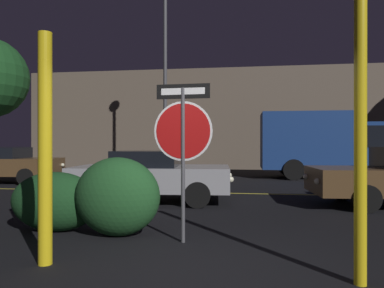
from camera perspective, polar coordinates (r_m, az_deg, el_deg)
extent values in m
plane|color=black|center=(4.43, -0.71, -19.49)|extent=(260.00, 260.00, 0.00)
cube|color=gold|center=(11.24, 5.04, -7.45)|extent=(36.16, 0.12, 0.01)
cylinder|color=#4C4C51|center=(5.61, -1.38, -3.23)|extent=(0.06, 0.06, 2.32)
cylinder|color=white|center=(5.60, -1.38, 1.98)|extent=(0.90, 0.06, 0.90)
cylinder|color=#B71414|center=(5.60, -1.38, 1.98)|extent=(0.83, 0.06, 0.83)
cube|color=black|center=(5.65, -1.38, 8.02)|extent=(0.82, 0.07, 0.22)
cube|color=white|center=(5.65, -1.38, 8.02)|extent=(0.67, 0.07, 0.10)
cylinder|color=yellow|center=(4.92, -21.48, -0.63)|extent=(0.17, 0.17, 2.85)
cylinder|color=yellow|center=(4.30, 24.28, 1.26)|extent=(0.13, 0.13, 3.15)
ellipsoid|color=#19421E|center=(6.80, -20.13, -8.22)|extent=(1.55, 0.80, 1.00)
ellipsoid|color=#1E4C23|center=(6.17, -11.29, -7.85)|extent=(1.39, 0.91, 1.26)
cube|color=brown|center=(15.66, -26.44, -3.08)|extent=(3.95, 2.04, 0.62)
cube|color=black|center=(15.70, -26.80, -1.21)|extent=(1.65, 1.60, 0.40)
cylinder|color=black|center=(15.87, -21.23, -4.16)|extent=(0.61, 0.25, 0.60)
cylinder|color=black|center=(14.39, -24.00, -4.61)|extent=(0.61, 0.25, 0.60)
sphere|color=#F4EFCC|center=(15.27, -19.11, -3.04)|extent=(0.14, 0.14, 0.14)
sphere|color=#F4EFCC|center=(14.30, -20.76, -3.26)|extent=(0.14, 0.14, 0.14)
cube|color=#9E9EA3|center=(9.66, -6.11, -5.15)|extent=(4.06, 2.23, 0.59)
cube|color=black|center=(9.64, -6.80, -2.20)|extent=(1.70, 1.77, 0.40)
cylinder|color=black|center=(10.47, 1.37, -6.38)|extent=(0.61, 0.25, 0.60)
cylinder|color=black|center=(8.65, 0.85, -7.76)|extent=(0.61, 0.25, 0.60)
cylinder|color=black|center=(10.85, -11.64, -6.15)|extent=(0.61, 0.25, 0.60)
cylinder|color=black|center=(9.10, -14.75, -7.37)|extent=(0.61, 0.25, 0.60)
sphere|color=#F4EFCC|center=(10.11, 5.70, -4.75)|extent=(0.14, 0.14, 0.14)
sphere|color=#F4EFCC|center=(8.93, 5.95, -5.40)|extent=(0.14, 0.14, 0.14)
cylinder|color=black|center=(8.89, 25.04, -7.56)|extent=(0.61, 0.24, 0.60)
cylinder|color=black|center=(10.51, 21.68, -6.36)|extent=(0.61, 0.24, 0.60)
sphere|color=#F4EFCC|center=(8.86, 18.55, -5.41)|extent=(0.14, 0.14, 0.14)
sphere|color=#F4EFCC|center=(9.94, 16.96, -4.80)|extent=(0.14, 0.14, 0.14)
cube|color=navy|center=(17.50, 27.01, -0.27)|extent=(2.35, 2.19, 1.93)
cube|color=black|center=(17.50, 27.01, 0.99)|extent=(2.12, 2.24, 0.85)
cube|color=navy|center=(16.75, 17.03, 0.49)|extent=(3.83, 2.34, 2.38)
cylinder|color=black|center=(18.56, 25.71, -3.17)|extent=(0.84, 0.29, 0.84)
cylinder|color=black|center=(17.79, 14.31, -3.30)|extent=(0.84, 0.29, 0.84)
cylinder|color=black|center=(15.59, 15.22, -3.79)|extent=(0.84, 0.29, 0.84)
cylinder|color=#4C4C51|center=(16.43, -4.11, 8.56)|extent=(0.16, 0.16, 7.79)
cube|color=#6B5B4C|center=(23.46, 2.94, 3.56)|extent=(21.73, 4.23, 5.77)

